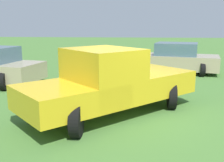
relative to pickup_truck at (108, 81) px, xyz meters
name	(u,v)px	position (x,y,z in m)	size (l,w,h in m)	color
ground_plane	(127,113)	(-0.14, 0.51, -0.92)	(80.00, 80.00, 0.00)	#477533
pickup_truck	(108,81)	(0.00, 0.00, 0.00)	(4.76, 4.86, 1.79)	black
sedan_far	(173,59)	(-6.76, 2.58, -0.24)	(2.82, 4.79, 1.46)	black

